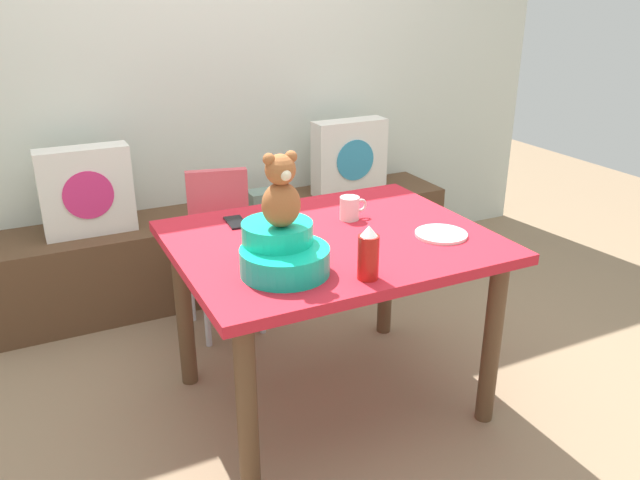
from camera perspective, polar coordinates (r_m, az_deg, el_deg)
ground_plane at (r=2.79m, az=0.93°, el=-13.96°), size 8.00×8.00×0.00m
back_wall at (r=3.67m, az=-10.07°, el=16.45°), size 4.40×0.10×2.60m
window_bench at (r=3.68m, az=-7.76°, el=-0.69°), size 2.60×0.44×0.46m
pillow_floral_left at (r=3.37m, az=-20.16°, el=4.12°), size 0.44×0.15×0.44m
pillow_floral_right at (r=3.79m, az=2.64°, el=7.39°), size 0.44×0.15×0.44m
book_stack at (r=3.65m, az=-4.89°, el=3.80°), size 0.20×0.14×0.08m
dining_table at (r=2.47m, az=1.02°, el=-1.99°), size 1.18×0.96×0.74m
highchair at (r=3.13m, az=-8.80°, el=0.83°), size 0.39×0.50×0.79m
infant_seat_teal at (r=2.12m, az=-3.39°, el=-1.01°), size 0.30×0.33×0.16m
teddy_bear at (r=2.05m, az=-3.51°, el=4.30°), size 0.13×0.12×0.25m
ketchup_bottle at (r=2.06m, az=4.34°, el=-1.25°), size 0.07×0.07×0.18m
coffee_mug at (r=2.60m, az=2.72°, el=2.87°), size 0.12×0.08×0.09m
dinner_plate_near at (r=2.48m, az=10.78°, el=0.51°), size 0.20×0.20×0.01m
cell_phone at (r=2.59m, az=-7.53°, el=1.58°), size 0.08×0.15×0.01m
table_fork at (r=2.64m, az=-2.61°, el=2.15°), size 0.02×0.17×0.01m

